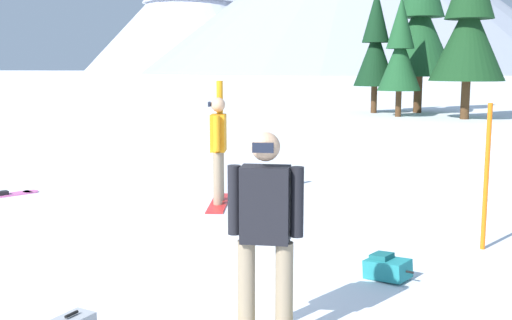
# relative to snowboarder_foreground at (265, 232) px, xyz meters

# --- Properties ---
(ground_plane) EXTENTS (800.00, 800.00, 0.00)m
(ground_plane) POSITION_rel_snowboarder_foreground_xyz_m (-1.68, 0.77, -0.94)
(ground_plane) COLOR white
(snowboarder_foreground) EXTENTS (1.58, 0.47, 1.77)m
(snowboarder_foreground) POSITION_rel_snowboarder_foreground_xyz_m (0.00, 0.00, 0.00)
(snowboarder_foreground) COLOR yellow
(snowboarder_foreground) RESTS_ON ground_plane
(snowboarder_midground) EXTENTS (0.62, 1.54, 2.06)m
(snowboarder_midground) POSITION_rel_snowboarder_foreground_xyz_m (-2.13, 4.86, 0.05)
(snowboarder_midground) COLOR red
(snowboarder_midground) RESTS_ON ground_plane
(backpack_teal) EXTENTS (0.55, 0.48, 0.28)m
(backpack_teal) POSITION_rel_snowboarder_foreground_xyz_m (0.88, 1.82, -0.81)
(backpack_teal) COLOR #1E7A7F
(backpack_teal) RESTS_ON ground_plane
(trail_marker_pole) EXTENTS (0.06, 0.06, 1.85)m
(trail_marker_pole) POSITION_rel_snowboarder_foreground_xyz_m (1.97, 3.30, -0.01)
(trail_marker_pole) COLOR orange
(trail_marker_pole) RESTS_ON ground_plane
(pine_tree_leaning) EXTENTS (3.26, 3.26, 7.69)m
(pine_tree_leaning) POSITION_rel_snowboarder_foreground_xyz_m (2.67, 24.17, 3.26)
(pine_tree_leaning) COLOR #472D19
(pine_tree_leaning) RESTS_ON ground_plane
(pine_tree_young) EXTENTS (3.55, 3.55, 8.37)m
(pine_tree_young) POSITION_rel_snowboarder_foreground_xyz_m (0.55, 27.75, 3.63)
(pine_tree_young) COLOR #472D19
(pine_tree_young) RESTS_ON ground_plane
(pine_tree_broad) EXTENTS (2.10, 2.10, 6.17)m
(pine_tree_broad) POSITION_rel_snowboarder_foreground_xyz_m (-1.57, 26.90, 2.42)
(pine_tree_broad) COLOR #472D19
(pine_tree_broad) RESTS_ON ground_plane
(pine_tree_slender) EXTENTS (2.00, 2.00, 5.52)m
(pine_tree_slender) POSITION_rel_snowboarder_foreground_xyz_m (-0.25, 24.78, 2.07)
(pine_tree_slender) COLOR #472D19
(pine_tree_slender) RESTS_ON ground_plane
(peak_central_summit) EXTENTS (95.93, 95.93, 50.77)m
(peak_central_summit) POSITION_rel_snowboarder_foreground_xyz_m (-103.99, 257.92, 25.59)
(peak_central_summit) COLOR #B2B7C6
(peak_central_summit) RESTS_ON ground_plane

